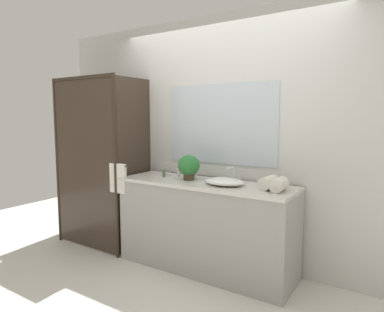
{
  "coord_description": "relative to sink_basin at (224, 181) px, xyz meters",
  "views": [
    {
      "loc": [
        1.68,
        -2.84,
        1.53
      ],
      "look_at": [
        -0.15,
        0.0,
        1.15
      ],
      "focal_mm": 31.62,
      "sensor_mm": 36.0,
      "label": 1
    }
  ],
  "objects": [
    {
      "name": "soap_dish",
      "position": [
        -0.79,
        0.12,
        -0.02
      ],
      "size": [
        0.1,
        0.07,
        0.04
      ],
      "color": "silver",
      "rests_on": "vanity_cabinet"
    },
    {
      "name": "potted_plant",
      "position": [
        -0.43,
        0.05,
        0.11
      ],
      "size": [
        0.22,
        0.22,
        0.25
      ],
      "color": "#473828",
      "rests_on": "vanity_cabinet"
    },
    {
      "name": "amenity_bottle_lotion",
      "position": [
        -0.74,
        0.04,
        0.01
      ],
      "size": [
        0.03,
        0.03,
        0.09
      ],
      "color": "#4C7056",
      "rests_on": "vanity_cabinet"
    },
    {
      "name": "rolled_towel_near_edge",
      "position": [
        0.52,
        0.01,
        0.02
      ],
      "size": [
        0.12,
        0.21,
        0.12
      ],
      "primitive_type": "cylinder",
      "rotation": [
        1.57,
        0.0,
        0.03
      ],
      "color": "silver",
      "rests_on": "vanity_cabinet"
    },
    {
      "name": "faucet",
      "position": [
        0.0,
        0.18,
        0.02
      ],
      "size": [
        0.17,
        0.16,
        0.16
      ],
      "color": "silver",
      "rests_on": "vanity_cabinet"
    },
    {
      "name": "ground_plane",
      "position": [
        -0.24,
        0.03,
        -0.93
      ],
      "size": [
        8.0,
        8.0,
        0.0
      ],
      "primitive_type": "plane",
      "color": "silver"
    },
    {
      "name": "amenity_bottle_shampoo",
      "position": [
        -0.68,
        0.21,
        0.01
      ],
      "size": [
        0.03,
        0.03,
        0.1
      ],
      "color": "silver",
      "rests_on": "vanity_cabinet"
    },
    {
      "name": "amenity_bottle_conditioner",
      "position": [
        -0.62,
        0.14,
        0.0
      ],
      "size": [
        0.03,
        0.03,
        0.07
      ],
      "color": "silver",
      "rests_on": "vanity_cabinet"
    },
    {
      "name": "vanity_cabinet",
      "position": [
        -0.24,
        0.04,
        -0.48
      ],
      "size": [
        1.8,
        0.58,
        0.9
      ],
      "color": "#9E9993",
      "rests_on": "ground_plane"
    },
    {
      "name": "wall_back_with_mirror",
      "position": [
        -0.24,
        0.38,
        0.37
      ],
      "size": [
        4.4,
        0.06,
        2.6
      ],
      "color": "silver",
      "rests_on": "ground_plane"
    },
    {
      "name": "sink_basin",
      "position": [
        0.0,
        0.0,
        0.0
      ],
      "size": [
        0.39,
        0.29,
        0.07
      ],
      "primitive_type": "ellipsoid",
      "color": "white",
      "rests_on": "vanity_cabinet"
    },
    {
      "name": "shower_enclosure",
      "position": [
        -1.51,
        -0.15,
        0.09
      ],
      "size": [
        1.2,
        0.59,
        2.0
      ],
      "color": "#2D2319",
      "rests_on": "ground_plane"
    },
    {
      "name": "rolled_towel_middle",
      "position": [
        0.41,
        0.05,
        0.02
      ],
      "size": [
        0.13,
        0.23,
        0.12
      ],
      "primitive_type": "cylinder",
      "rotation": [
        1.57,
        0.0,
        -0.08
      ],
      "color": "silver",
      "rests_on": "vanity_cabinet"
    }
  ]
}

